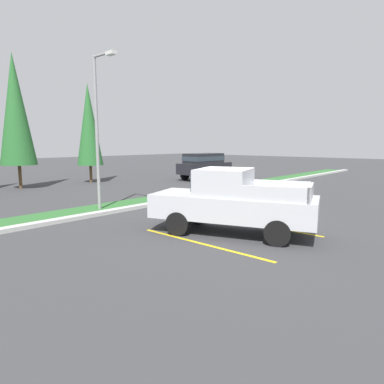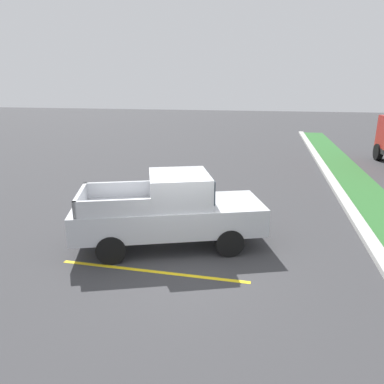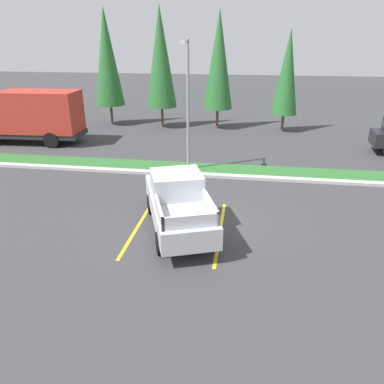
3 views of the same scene
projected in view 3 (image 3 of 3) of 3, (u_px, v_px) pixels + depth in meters
The scene contains 12 objects.
ground_plane at pixel (205, 222), 14.25m from camera, with size 120.00×120.00×0.00m, color #38383A.
parking_line_near at pixel (138, 226), 13.97m from camera, with size 0.12×4.80×0.01m, color yellow.
parking_line_far at pixel (220, 231), 13.55m from camera, with size 0.12×4.80×0.01m, color yellow.
curb_strip at pixel (216, 176), 18.78m from camera, with size 56.00×0.40×0.15m, color #B2B2AD.
grass_median at pixel (218, 169), 19.80m from camera, with size 56.00×1.80×0.06m, color #2D662D.
pickup_truck_main at pixel (178, 203), 13.41m from camera, with size 3.56×5.55×2.10m.
cargo_truck_distant at pixel (32, 115), 24.21m from camera, with size 6.90×2.76×3.40m.
street_light at pixel (187, 98), 18.22m from camera, with size 0.24×1.49×6.52m.
cypress_tree_leftmost at pixel (107, 57), 28.11m from camera, with size 2.27×2.27×8.73m.
cypress_tree_left_inner at pixel (161, 57), 27.25m from camera, with size 2.29×2.29×8.81m.
cypress_tree_center at pixel (219, 60), 26.96m from camera, with size 2.21×2.21×8.48m.
cypress_tree_right_inner at pixel (287, 73), 26.30m from camera, with size 1.87×1.87×7.19m.
Camera 3 is at (1.37, -12.61, 6.61)m, focal length 34.53 mm.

